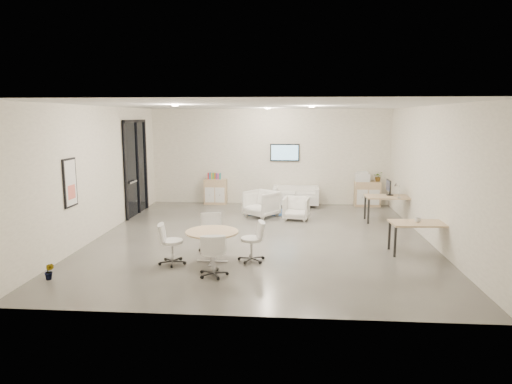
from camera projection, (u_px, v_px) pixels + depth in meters
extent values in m
cube|color=#4F4D48|center=(261.00, 253.00, 11.28)|extent=(8.00, 9.00, 0.80)
cube|color=white|center=(261.00, 88.00, 10.63)|extent=(8.00, 9.00, 0.80)
cube|color=beige|center=(270.00, 156.00, 15.77)|extent=(8.00, 0.80, 3.20)
cube|color=beige|center=(237.00, 217.00, 6.13)|extent=(8.00, 0.80, 3.20)
cube|color=beige|center=(84.00, 171.00, 11.29)|extent=(0.80, 9.00, 3.20)
cube|color=beige|center=(449.00, 175.00, 10.62)|extent=(0.80, 9.00, 3.20)
cube|color=black|center=(136.00, 168.00, 13.74)|extent=(0.02, 1.90, 2.85)
cube|color=black|center=(134.00, 121.00, 13.51)|extent=(0.06, 1.90, 0.08)
cube|color=black|center=(126.00, 171.00, 12.85)|extent=(0.06, 0.08, 2.85)
cube|color=black|center=(146.00, 164.00, 14.64)|extent=(0.06, 0.08, 2.85)
cube|color=black|center=(138.00, 167.00, 13.89)|extent=(0.06, 0.07, 2.85)
cube|color=#B2B2B7|center=(133.00, 182.00, 13.36)|extent=(0.04, 0.60, 0.05)
cube|color=black|center=(70.00, 183.00, 9.69)|extent=(0.04, 0.54, 1.04)
cube|color=white|center=(71.00, 183.00, 9.69)|extent=(0.01, 0.46, 0.96)
cube|color=#EE705E|center=(72.00, 192.00, 9.72)|extent=(0.01, 0.32, 0.30)
cube|color=black|center=(285.00, 153.00, 15.28)|extent=(0.98, 0.05, 0.58)
cube|color=#82BCE1|center=(285.00, 153.00, 15.26)|extent=(0.90, 0.01, 0.50)
cylinder|color=#FFEAC6|center=(175.00, 105.00, 9.85)|extent=(0.14, 0.14, 0.03)
cylinder|color=#FFEAC6|center=(312.00, 107.00, 11.10)|extent=(0.14, 0.14, 0.03)
cylinder|color=#FFEAC6|center=(268.00, 109.00, 13.65)|extent=(0.14, 0.14, 0.03)
cube|color=tan|center=(216.00, 192.00, 15.50)|extent=(0.75, 0.38, 0.85)
cube|color=white|center=(210.00, 195.00, 15.33)|extent=(0.32, 0.02, 0.51)
cube|color=white|center=(220.00, 195.00, 15.30)|extent=(0.32, 0.02, 0.51)
cube|color=tan|center=(367.00, 194.00, 15.11)|extent=(0.83, 0.39, 0.83)
cube|color=white|center=(362.00, 197.00, 14.94)|extent=(0.35, 0.02, 0.50)
cube|color=white|center=(374.00, 197.00, 14.91)|extent=(0.35, 0.02, 0.50)
cube|color=red|center=(208.00, 176.00, 15.43)|extent=(0.04, 0.14, 0.22)
cube|color=#337FCC|center=(210.00, 176.00, 15.42)|extent=(0.04, 0.14, 0.22)
cube|color=gold|center=(212.00, 176.00, 15.42)|extent=(0.04, 0.14, 0.22)
cube|color=#4CB24C|center=(213.00, 176.00, 15.41)|extent=(0.04, 0.14, 0.22)
cube|color=#CC6619|center=(215.00, 176.00, 15.41)|extent=(0.04, 0.14, 0.22)
cube|color=purple|center=(217.00, 176.00, 15.41)|extent=(0.04, 0.14, 0.22)
cube|color=#E54C7F|center=(218.00, 176.00, 15.40)|extent=(0.04, 0.14, 0.22)
cube|color=teal|center=(220.00, 176.00, 15.40)|extent=(0.04, 0.14, 0.22)
cube|color=white|center=(362.00, 177.00, 15.03)|extent=(0.46, 0.38, 0.26)
cube|color=white|center=(362.00, 173.00, 15.01)|extent=(0.34, 0.29, 0.06)
cube|color=silver|center=(296.00, 199.00, 15.12)|extent=(1.54, 0.81, 0.28)
cube|color=silver|center=(296.00, 189.00, 15.36)|extent=(1.51, 0.23, 0.28)
cube|color=silver|center=(275.00, 195.00, 15.15)|extent=(0.16, 0.76, 0.57)
cube|color=silver|center=(317.00, 195.00, 15.04)|extent=(0.16, 0.76, 0.57)
cube|color=#2C5387|center=(270.00, 212.00, 14.16)|extent=(1.57, 1.06, 0.01)
imported|color=silver|center=(261.00, 203.00, 13.50)|extent=(1.13, 1.13, 0.85)
imported|color=silver|center=(296.00, 207.00, 13.13)|extent=(0.80, 0.76, 0.72)
cube|color=tan|center=(391.00, 197.00, 12.79)|extent=(1.42, 0.72, 0.04)
cube|color=black|center=(368.00, 211.00, 12.61)|extent=(0.05, 0.05, 0.70)
cube|color=black|center=(417.00, 212.00, 12.51)|extent=(0.05, 0.05, 0.70)
cube|color=black|center=(365.00, 207.00, 13.20)|extent=(0.05, 0.05, 0.70)
cube|color=black|center=(411.00, 208.00, 13.10)|extent=(0.05, 0.05, 0.70)
cube|color=tan|center=(422.00, 223.00, 9.79)|extent=(1.37, 0.75, 0.04)
cube|color=black|center=(395.00, 242.00, 9.61)|extent=(0.05, 0.05, 0.66)
cube|color=black|center=(455.00, 243.00, 9.51)|extent=(0.05, 0.05, 0.66)
cube|color=black|center=(389.00, 235.00, 10.17)|extent=(0.05, 0.05, 0.66)
cube|color=black|center=(446.00, 236.00, 10.08)|extent=(0.05, 0.05, 0.66)
cylinder|color=black|center=(390.00, 195.00, 12.94)|extent=(0.20, 0.20, 0.02)
cube|color=black|center=(390.00, 191.00, 12.92)|extent=(0.04, 0.03, 0.24)
cube|color=black|center=(388.00, 185.00, 12.90)|extent=(0.03, 0.50, 0.32)
cylinder|color=tan|center=(212.00, 232.00, 9.21)|extent=(1.07, 1.07, 0.04)
cylinder|color=#B2B2B7|center=(212.00, 248.00, 9.27)|extent=(0.10, 0.10, 0.62)
cube|color=#B2B2B7|center=(212.00, 261.00, 9.31)|extent=(0.63, 0.06, 0.03)
cube|color=#B2B2B7|center=(212.00, 261.00, 9.31)|extent=(0.06, 0.63, 0.03)
imported|color=#3F7F3F|center=(378.00, 178.00, 14.99)|extent=(0.33, 0.36, 0.25)
imported|color=#3F7F3F|center=(50.00, 276.00, 8.30)|extent=(0.21, 0.34, 0.14)
imported|color=white|center=(418.00, 220.00, 9.78)|extent=(0.15, 0.13, 0.12)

